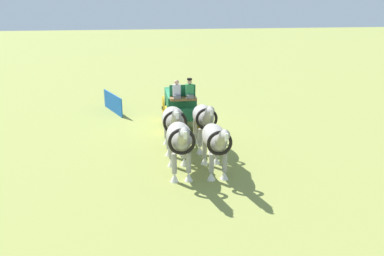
{
  "coord_description": "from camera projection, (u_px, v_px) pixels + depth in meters",
  "views": [
    {
      "loc": [
        18.97,
        -3.82,
        5.79
      ],
      "look_at": [
        4.49,
        -0.4,
        1.2
      ],
      "focal_mm": 35.53,
      "sensor_mm": 36.0,
      "label": 1
    }
  ],
  "objects": [
    {
      "name": "ground_plane",
      "position": [
        180.0,
        125.0,
        20.19
      ],
      "size": [
        220.0,
        220.0,
        0.0
      ],
      "primitive_type": "plane",
      "color": "olive"
    },
    {
      "name": "show_wagon",
      "position": [
        180.0,
        103.0,
        19.66
      ],
      "size": [
        5.95,
        2.03,
        2.78
      ],
      "color": "#195B38",
      "rests_on": "ground"
    },
    {
      "name": "draft_horse_rear_near",
      "position": [
        204.0,
        118.0,
        16.25
      ],
      "size": [
        3.02,
        1.09,
        2.28
      ],
      "color": "#9E998E",
      "rests_on": "ground"
    },
    {
      "name": "draft_horse_rear_off",
      "position": [
        173.0,
        121.0,
        16.12
      ],
      "size": [
        3.13,
        1.18,
        2.21
      ],
      "color": "#9E998E",
      "rests_on": "ground"
    },
    {
      "name": "draft_horse_lead_near",
      "position": [
        215.0,
        140.0,
        13.81
      ],
      "size": [
        3.17,
        1.08,
        2.16
      ],
      "color": "#9E998E",
      "rests_on": "ground"
    },
    {
      "name": "draft_horse_lead_off",
      "position": [
        180.0,
        139.0,
        13.63
      ],
      "size": [
        3.08,
        1.13,
        2.27
      ],
      "color": "#9E998E",
      "rests_on": "ground"
    },
    {
      "name": "sponsor_banner",
      "position": [
        113.0,
        103.0,
        22.66
      ],
      "size": [
        3.09,
        0.95,
        1.1
      ],
      "primitive_type": "cube",
      "rotation": [
        0.0,
        0.0,
        0.28
      ],
      "color": "#1959B2",
      "rests_on": "ground"
    }
  ]
}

